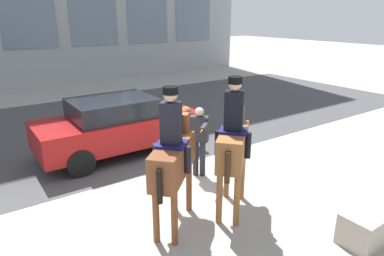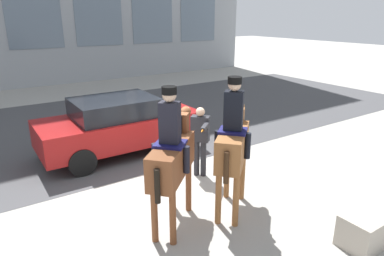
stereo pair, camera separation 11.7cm
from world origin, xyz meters
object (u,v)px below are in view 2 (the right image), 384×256
at_px(pedestrian_bystander, 200,137).
at_px(street_car_near_lane, 119,125).
at_px(mounted_horse_companion, 233,142).
at_px(mounted_horse_lead, 173,155).

relative_size(pedestrian_bystander, street_car_near_lane, 0.39).
xyz_separation_m(mounted_horse_companion, pedestrian_bystander, (0.34, 1.51, -0.41)).
relative_size(mounted_horse_lead, mounted_horse_companion, 0.97).
bearing_deg(mounted_horse_lead, street_car_near_lane, 39.31).
distance_m(mounted_horse_lead, mounted_horse_companion, 1.17).
bearing_deg(street_car_near_lane, pedestrian_bystander, -66.86).
relative_size(mounted_horse_companion, street_car_near_lane, 0.62).
bearing_deg(pedestrian_bystander, mounted_horse_lead, -0.30).
height_order(mounted_horse_lead, street_car_near_lane, mounted_horse_lead).
relative_size(mounted_horse_lead, street_car_near_lane, 0.61).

